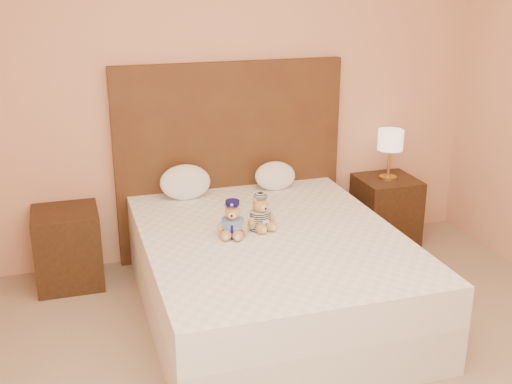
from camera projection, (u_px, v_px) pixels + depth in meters
room_walls at (324, 44)px, 2.98m from camera, size 4.04×4.52×2.72m
bed at (271, 273)px, 4.16m from camera, size 1.60×2.00×0.55m
headboard at (230, 160)px, 4.91m from camera, size 1.75×0.08×1.50m
nightstand_left at (68, 248)px, 4.53m from camera, size 0.45×0.45×0.55m
nightstand_right at (386, 211)px, 5.23m from camera, size 0.45×0.45×0.55m
lamp at (390, 142)px, 5.04m from camera, size 0.20×0.20×0.40m
teddy_police at (233, 219)px, 3.99m from camera, size 0.26×0.25×0.24m
teddy_prisoner at (260, 212)px, 4.10m from camera, size 0.25×0.25×0.23m
pillow_left at (185, 181)px, 4.66m from camera, size 0.37×0.24×0.26m
pillow_right at (275, 175)px, 4.86m from camera, size 0.32×0.21×0.22m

